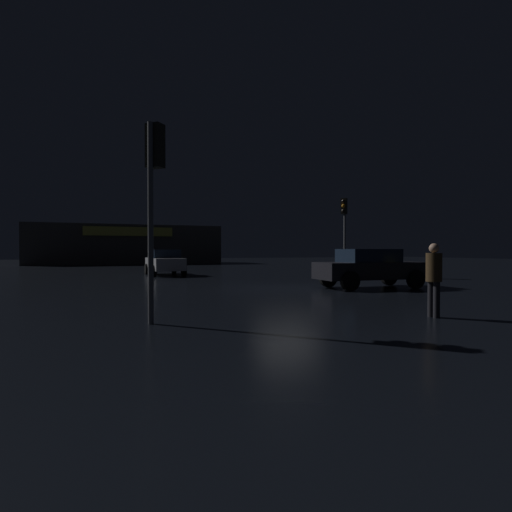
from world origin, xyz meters
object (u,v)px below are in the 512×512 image
at_px(traffic_signal_main, 344,219).
at_px(car_far, 165,262).
at_px(store_building, 126,245).
at_px(traffic_signal_opposite, 154,172).
at_px(car_near, 370,267).
at_px(pedestrian, 434,274).

xyz_separation_m(traffic_signal_main, car_far, (-9.22, 5.01, -2.45)).
bearing_deg(traffic_signal_main, store_building, 108.77).
distance_m(traffic_signal_opposite, car_near, 10.54).
bearing_deg(pedestrian, store_building, 94.21).
bearing_deg(store_building, traffic_signal_opposite, -94.09).
relative_size(store_building, traffic_signal_main, 4.48).
bearing_deg(car_far, traffic_signal_opposite, -100.55).
height_order(traffic_signal_opposite, car_near, traffic_signal_opposite).
bearing_deg(traffic_signal_main, traffic_signal_opposite, -137.26).
distance_m(car_near, pedestrian, 7.25).
bearing_deg(car_far, store_building, 90.61).
xyz_separation_m(store_building, car_near, (6.28, -34.33, -1.29)).
bearing_deg(pedestrian, car_near, 63.09).
distance_m(store_building, pedestrian, 40.92).
bearing_deg(traffic_signal_main, car_far, 151.49).
relative_size(traffic_signal_main, pedestrian, 2.70).
distance_m(car_near, car_far, 12.98).
distance_m(traffic_signal_main, pedestrian, 14.65).
distance_m(car_far, pedestrian, 18.17).
xyz_separation_m(store_building, traffic_signal_opposite, (-2.80, -39.17, 0.98)).
xyz_separation_m(store_building, car_far, (0.24, -22.83, -1.32)).
distance_m(store_building, car_far, 22.87).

